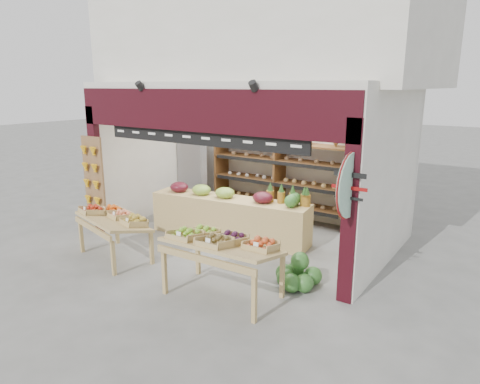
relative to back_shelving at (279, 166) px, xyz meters
name	(u,v)px	position (x,y,z in m)	size (l,w,h in m)	color
ground	(233,242)	(0.04, -1.92, -1.25)	(60.00, 60.00, 0.00)	slate
shop_structure	(277,43)	(0.04, -0.31, 2.67)	(6.36, 5.12, 5.40)	silver
banana_board	(93,181)	(-2.69, -3.10, -0.14)	(0.60, 0.15, 1.80)	brown
gift_sign	(350,185)	(2.79, -3.07, 0.50)	(0.04, 0.93, 0.92)	#A1CAB3
back_shelving	(279,166)	(0.00, 0.00, 0.00)	(3.39, 0.56, 2.06)	brown
refrigerator	(199,168)	(-2.34, -0.09, -0.30)	(0.74, 0.74, 1.91)	silver
cardboard_stack	(185,211)	(-1.59, -1.51, -0.99)	(1.06, 0.78, 0.72)	silver
mid_counter	(229,216)	(-0.18, -1.75, -0.79)	(3.41, 1.09, 1.06)	tan
display_table_left	(114,218)	(-1.33, -3.71, -0.54)	(1.63, 1.16, 0.96)	tan
display_table_right	(220,242)	(1.15, -3.82, -0.43)	(1.71, 1.00, 1.06)	tan
watermelon_pile	(296,275)	(1.98, -2.95, -1.07)	(0.71, 0.71, 0.56)	#194717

